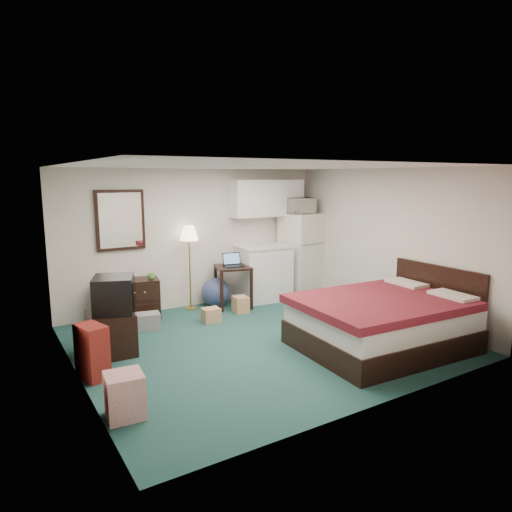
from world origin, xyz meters
TOP-DOWN VIEW (x-y plane):
  - floor at (0.00, 0.00)m, footprint 5.00×4.50m
  - ceiling at (0.00, 0.00)m, footprint 5.00×4.50m
  - walls at (0.00, 0.00)m, footprint 5.01×4.51m
  - mirror at (-1.35, 2.22)m, footprint 0.80×0.06m
  - upper_cabinets at (1.45, 2.08)m, footprint 1.50×0.35m
  - headboard at (2.46, -1.11)m, footprint 0.06×1.56m
  - dresser at (-1.35, 1.98)m, footprint 1.07×0.64m
  - floor_lamp at (-0.21, 2.05)m, footprint 0.40×0.40m
  - desk at (0.51, 1.76)m, footprint 0.74×0.74m
  - exercise_ball at (0.25, 1.96)m, footprint 0.64×0.64m
  - kitchen_counter at (1.26, 1.91)m, footprint 1.00×0.80m
  - fridge at (2.13, 1.88)m, footprint 0.77×0.77m
  - bed at (1.29, -1.11)m, footprint 2.31×1.85m
  - tv_stand at (-1.97, 0.63)m, footprint 0.60×0.65m
  - suitcase at (-2.35, -0.03)m, footprint 0.35×0.46m
  - retail_box at (-2.28, -1.10)m, footprint 0.39×0.39m
  - file_bin at (-1.23, 1.36)m, footprint 0.41×0.34m
  - cardboard_box_a at (-0.23, 1.16)m, footprint 0.29×0.25m
  - cardboard_box_b at (0.46, 1.39)m, footprint 0.27×0.31m
  - laptop at (0.50, 1.72)m, footprint 0.38×0.32m
  - crt_tv at (-1.90, 0.65)m, footprint 0.69×0.71m
  - microwave at (2.05, 1.83)m, footprint 0.60×0.40m
  - book_a at (-1.57, 1.95)m, footprint 0.15×0.09m
  - book_b at (-1.47, 2.08)m, footprint 0.16×0.02m
  - mug at (-0.99, 1.83)m, footprint 0.13×0.11m

SIDE VIEW (x-z plane):
  - floor at x=0.00m, z-range -0.01..0.01m
  - cardboard_box_a at x=-0.23m, z-range 0.00..0.23m
  - file_bin at x=-1.23m, z-range 0.00..0.25m
  - cardboard_box_b at x=0.46m, z-range 0.00..0.28m
  - retail_box at x=-2.28m, z-range 0.00..0.45m
  - exercise_ball at x=0.25m, z-range 0.00..0.53m
  - tv_stand at x=-1.97m, z-range 0.00..0.57m
  - suitcase at x=-2.35m, z-range 0.00..0.65m
  - dresser at x=-1.35m, z-range 0.00..0.68m
  - bed at x=1.29m, z-range 0.00..0.71m
  - desk at x=0.51m, z-range 0.00..0.76m
  - kitchen_counter at x=1.26m, z-range 0.00..1.03m
  - headboard at x=2.46m, z-range 0.05..1.05m
  - mug at x=-0.99m, z-range 0.68..0.80m
  - floor_lamp at x=-0.21m, z-range 0.00..1.51m
  - book_b at x=-1.47m, z-range 0.68..0.90m
  - book_a at x=-1.57m, z-range 0.68..0.90m
  - crt_tv at x=-1.90m, z-range 0.57..1.05m
  - fridge at x=2.13m, z-range 0.00..1.64m
  - laptop at x=0.50m, z-range 0.76..0.99m
  - walls at x=0.00m, z-range 0.00..2.50m
  - mirror at x=-1.35m, z-range 1.15..2.15m
  - microwave at x=2.05m, z-range 1.64..2.02m
  - upper_cabinets at x=1.45m, z-range 1.60..2.30m
  - ceiling at x=0.00m, z-range 2.50..2.50m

